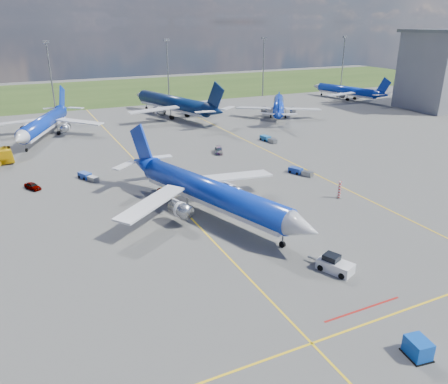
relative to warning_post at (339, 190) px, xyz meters
name	(u,v)px	position (x,y,z in m)	size (l,w,h in m)	color
ground	(222,250)	(-26.00, -8.00, -1.50)	(400.00, 400.00, 0.00)	#51514F
grass_strip	(71,94)	(-26.00, 142.00, -1.50)	(400.00, 80.00, 0.01)	#2D4719
taxiway_lines	(159,184)	(-25.83, 19.70, -1.49)	(60.25, 160.00, 0.02)	yellow
floodlight_masts	(112,71)	(-16.00, 102.00, 11.06)	(202.20, 0.50, 22.70)	slate
warning_post	(339,190)	(0.00, 0.00, 0.00)	(0.50, 0.50, 3.00)	red
bg_jet_nnw	(46,137)	(-41.91, 66.67, -1.50)	(31.27, 41.04, 10.75)	#0C2FAF
bg_jet_n	(174,117)	(-2.77, 77.82, -1.50)	(36.56, 47.99, 12.57)	#081C45
bg_jet_ne	(278,116)	(27.84, 64.14, -1.50)	(28.15, 36.94, 9.68)	#0C2FAF
bg_jet_ene	(346,99)	(69.41, 80.90, -1.50)	(27.75, 36.42, 9.54)	#0C2FAF
main_airliner	(211,215)	(-22.79, 2.75, -1.50)	(32.68, 42.89, 11.23)	#0C2FAF
pushback_tug	(334,265)	(-15.83, -18.53, -0.69)	(3.68, 5.91, 2.00)	silver
uld_container	(418,348)	(-18.38, -33.41, -0.62)	(1.76, 2.20, 1.76)	#0C48B5
service_car_a	(33,186)	(-47.27, 27.01, -0.87)	(1.49, 3.71, 1.26)	#999999
service_car_b	(172,190)	(-25.30, 14.25, -0.81)	(2.31, 5.00, 1.39)	#999999
service_car_c	(218,150)	(-7.20, 33.86, -0.84)	(1.84, 4.53, 1.31)	#999999
baggage_tug_w	(300,172)	(1.16, 13.42, -0.97)	(3.23, 5.20, 1.14)	#193A98
baggage_tug_c	(88,177)	(-37.39, 28.35, -0.96)	(3.36, 5.21, 1.15)	#1C40A9
baggage_tug_e	(268,139)	(8.59, 38.23, -0.93)	(2.13, 5.56, 1.22)	#1B60A2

